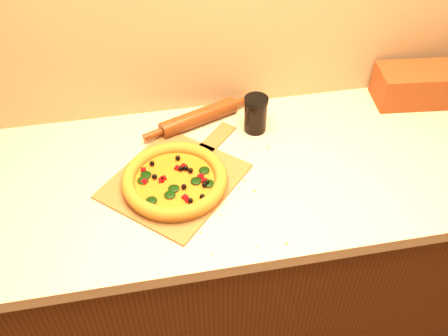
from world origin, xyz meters
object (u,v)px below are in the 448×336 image
(pizza_peel, at_px, (177,178))
(rolling_pin, at_px, (199,117))
(pizza, at_px, (175,180))
(dark_jar, at_px, (256,114))

(pizza_peel, bearing_deg, rolling_pin, 110.34)
(pizza, bearing_deg, dark_jar, 36.58)
(pizza, xyz_separation_m, rolling_pin, (0.11, 0.27, 0.00))
(pizza_peel, xyz_separation_m, dark_jar, (0.27, 0.18, 0.06))
(pizza_peel, bearing_deg, dark_jar, 76.21)
(dark_jar, bearing_deg, pizza_peel, -146.70)
(pizza_peel, bearing_deg, pizza, -64.86)
(rolling_pin, distance_m, dark_jar, 0.19)
(pizza_peel, distance_m, dark_jar, 0.33)
(pizza, xyz_separation_m, dark_jar, (0.28, 0.21, 0.03))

